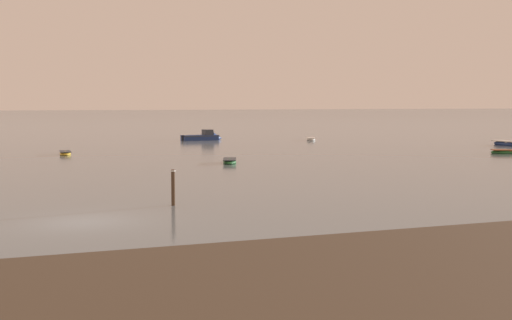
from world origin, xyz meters
The scene contains 8 objects.
ground_plane centered at (0.00, 0.00, 0.00)m, with size 800.00×800.00×0.00m, color slate.
rowboat_moored_0 centered at (49.63, 32.76, 0.20)m, with size 2.05×4.84×0.74m.
rowboat_moored_1 centered at (13.50, 23.04, 0.13)m, with size 1.97×3.25×0.49m.
rowboat_moored_2 centered at (41.42, 23.41, 0.15)m, with size 3.63×2.43×0.54m.
motorboat_moored_0 centered at (20.34, 54.83, 0.31)m, with size 5.50×2.35×2.03m.
rowboat_moored_4 centered at (32.85, 49.78, 0.13)m, with size 1.97×3.19×0.48m.
rowboat_moored_5 centered at (1.69, 36.37, 0.12)m, with size 1.05×2.92×0.46m.
mooring_post_left centered at (4.38, 3.05, 0.81)m, with size 0.22×0.22×1.89m.
Camera 1 is at (-2.43, -27.34, 4.84)m, focal length 46.51 mm.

